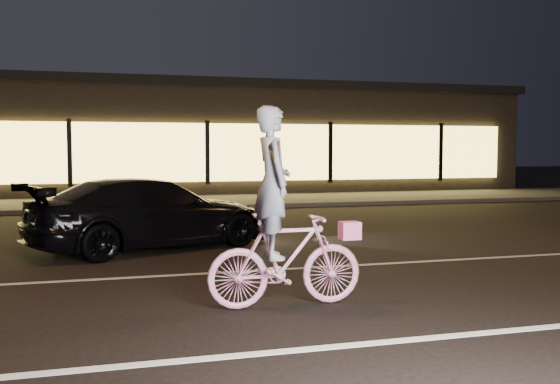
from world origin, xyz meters
name	(u,v)px	position (x,y,z in m)	size (l,w,h in m)	color
ground	(410,297)	(0.00, 0.00, 0.00)	(90.00, 90.00, 0.00)	black
lane_stripe_near	(486,333)	(0.00, -1.50, 0.00)	(60.00, 0.12, 0.01)	silver
lane_stripe_far	(347,266)	(0.00, 2.00, 0.00)	(60.00, 0.10, 0.01)	gray
sidewalk	(217,201)	(0.00, 13.00, 0.06)	(30.00, 4.00, 0.12)	#383533
storefront	(191,138)	(0.00, 18.97, 2.15)	(25.40, 8.42, 4.20)	black
cyclist	(282,236)	(-1.58, -0.04, 0.78)	(1.74, 0.60, 2.19)	#D83077
sedan	(152,213)	(-2.66, 4.41, 0.62)	(4.58, 3.15, 1.23)	black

